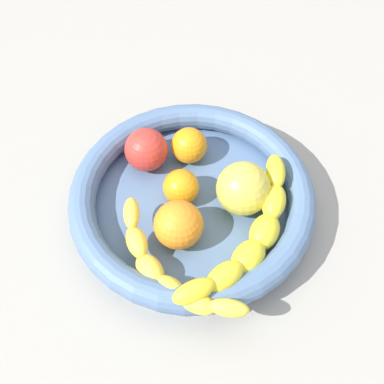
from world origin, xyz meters
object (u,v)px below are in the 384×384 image
object	(u,v)px
banana_draped_right	(166,272)
tomato_red	(146,150)
orange_front	(181,187)
banana_draped_left	(250,238)
fruit_bowl	(192,201)
orange_mid_right	(178,225)
orange_mid_left	(189,145)
apple_yellow	(243,189)

from	to	relation	value
banana_draped_right	tomato_red	size ratio (longest dim) A/B	2.97
orange_front	banana_draped_left	bearing A→B (deg)	128.53
banana_draped_left	orange_front	world-z (taller)	banana_draped_left
fruit_bowl	banana_draped_right	world-z (taller)	banana_draped_right
banana_draped_left	orange_front	distance (cm)	12.22
fruit_bowl	orange_mid_right	world-z (taller)	orange_mid_right
banana_draped_right	orange_front	xyz separation A→B (cm)	(-3.50, -12.58, -0.37)
orange_mid_left	tomato_red	size ratio (longest dim) A/B	0.84
banana_draped_left	orange_mid_right	distance (cm)	9.31
fruit_bowl	banana_draped_left	bearing A→B (deg)	127.45
orange_front	orange_mid_right	xyz separation A→B (cm)	(1.14, 6.33, 0.73)
apple_yellow	tomato_red	distance (cm)	15.17
orange_front	orange_mid_right	size ratio (longest dim) A/B	0.77
tomato_red	fruit_bowl	bearing A→B (deg)	123.81
banana_draped_right	apple_yellow	distance (cm)	15.57
orange_mid_left	orange_mid_right	bearing A→B (deg)	76.44
orange_mid_right	apple_yellow	distance (cm)	10.13
banana_draped_right	orange_mid_left	xyz separation A→B (cm)	(-5.60, -19.65, -0.24)
fruit_bowl	orange_mid_right	size ratio (longest dim) A/B	5.20
apple_yellow	orange_mid_left	bearing A→B (deg)	-57.13
orange_front	apple_yellow	distance (cm)	8.50
orange_mid_left	orange_mid_right	distance (cm)	13.81
apple_yellow	orange_mid_right	bearing A→B (deg)	23.90
apple_yellow	tomato_red	bearing A→B (deg)	-36.33
orange_mid_left	orange_front	bearing A→B (deg)	73.48
orange_mid_right	banana_draped_right	bearing A→B (deg)	69.29
orange_front	orange_mid_left	xyz separation A→B (cm)	(-2.10, -7.07, 0.13)
fruit_bowl	banana_draped_left	distance (cm)	10.56
fruit_bowl	orange_mid_left	bearing A→B (deg)	-95.23
banana_draped_right	banana_draped_left	bearing A→B (deg)	-164.70
banana_draped_left	orange_mid_right	size ratio (longest dim) A/B	3.20
fruit_bowl	banana_draped_left	size ratio (longest dim) A/B	1.63
banana_draped_left	apple_yellow	world-z (taller)	apple_yellow
fruit_bowl	orange_mid_right	xyz separation A→B (cm)	(2.46, 4.98, 2.34)
orange_mid_left	banana_draped_right	bearing A→B (deg)	74.11
orange_mid_left	tomato_red	bearing A→B (deg)	3.04
banana_draped_right	orange_mid_right	distance (cm)	6.69
banana_draped_left	tomato_red	distance (cm)	20.05
fruit_bowl	apple_yellow	bearing A→B (deg)	172.59
banana_draped_right	tomato_red	xyz separation A→B (cm)	(0.60, -19.32, 0.25)
fruit_bowl	orange_mid_right	distance (cm)	6.03
orange_front	tomato_red	size ratio (longest dim) A/B	0.80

